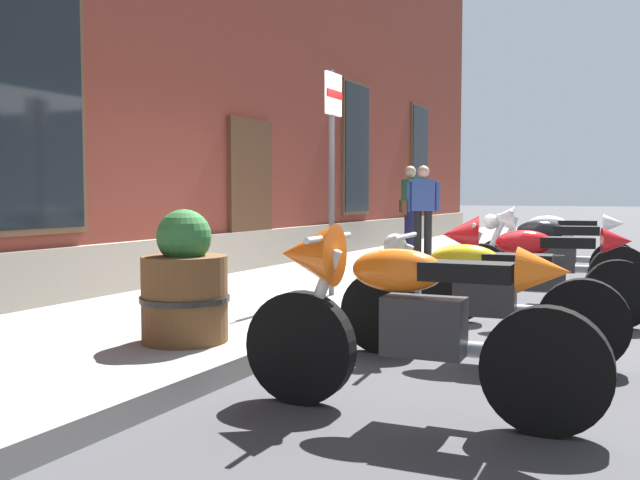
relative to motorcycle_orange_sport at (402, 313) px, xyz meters
name	(u,v)px	position (x,y,z in m)	size (l,w,h in m)	color
ground_plane	(393,314)	(3.10, 1.21, -0.57)	(140.00, 140.00, 0.00)	#38383A
sidewalk	(269,298)	(3.10, 2.67, -0.50)	(32.61, 2.92, 0.15)	gray
motorcycle_orange_sport	(402,313)	(0.00, 0.00, 0.00)	(0.62, 2.05, 1.06)	black
motorcycle_yellow_naked	(475,297)	(1.49, -0.03, -0.10)	(0.62, 2.10, 0.93)	black
motorcycle_red_sport	(525,266)	(3.12, -0.10, -0.02)	(0.72, 2.08, 1.02)	black
motorcycle_black_naked	(547,259)	(4.64, -0.07, -0.08)	(0.71, 2.13, 1.00)	black
motorcycle_white_sport	(548,242)	(6.18, 0.15, 0.01)	(0.62, 2.09, 1.07)	black
pedestrian_blue_top	(423,206)	(8.31, 2.61, 0.46)	(0.35, 0.64, 1.58)	black
pedestrian_striped_shirt	(410,204)	(8.93, 3.06, 0.47)	(0.53, 0.51, 1.61)	#1E1E4C
parking_sign	(332,151)	(3.12, 1.91, 1.11)	(0.36, 0.07, 2.38)	#4C4C51
barrel_planter	(185,287)	(0.50, 1.86, -0.02)	(0.66, 0.66, 0.97)	brown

